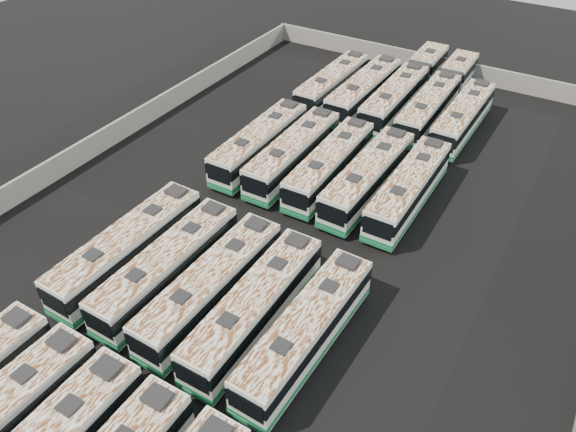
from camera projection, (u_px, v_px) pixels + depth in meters
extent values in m
plane|color=black|center=(287.00, 241.00, 44.19)|extent=(140.00, 140.00, 0.00)
cube|color=gray|center=(441.00, 66.00, 67.94)|extent=(45.20, 0.30, 2.20)
cube|color=gray|center=(83.00, 152.00, 52.50)|extent=(0.30, 73.20, 2.20)
cube|color=black|center=(16.00, 318.00, 33.42)|extent=(1.37, 1.16, 0.27)
cylinder|color=black|center=(1.00, 356.00, 34.84)|extent=(0.29, 1.05, 1.05)
cylinder|color=black|center=(26.00, 371.00, 33.93)|extent=(0.29, 1.05, 1.05)
cube|color=black|center=(23.00, 374.00, 30.26)|extent=(1.05, 1.05, 0.15)
cube|color=black|center=(61.00, 341.00, 31.94)|extent=(1.43, 1.22, 0.28)
cylinder|color=black|center=(43.00, 380.00, 33.42)|extent=(0.33, 1.08, 1.08)
cylinder|color=black|center=(70.00, 398.00, 32.46)|extent=(0.33, 1.08, 1.08)
cube|color=black|center=(69.00, 405.00, 28.66)|extent=(1.05, 1.05, 0.15)
cube|color=black|center=(107.00, 368.00, 30.41)|extent=(1.44, 1.22, 0.29)
cylinder|color=black|center=(86.00, 409.00, 31.90)|extent=(0.31, 1.11, 1.10)
cylinder|color=black|center=(116.00, 428.00, 30.94)|extent=(0.31, 1.11, 1.10)
cube|color=black|center=(157.00, 397.00, 29.09)|extent=(1.41, 1.19, 0.28)
cube|color=black|center=(216.00, 431.00, 27.51)|extent=(1.43, 1.21, 0.28)
cube|color=silver|center=(128.00, 249.00, 40.60)|extent=(2.98, 13.28, 3.03)
cube|color=#196B42|center=(131.00, 260.00, 41.29)|extent=(3.03, 13.33, 0.46)
cube|color=black|center=(127.00, 243.00, 40.29)|extent=(3.04, 13.34, 1.01)
cube|color=black|center=(53.00, 303.00, 35.96)|extent=(2.43, 0.10, 1.60)
cube|color=#196B42|center=(60.00, 321.00, 37.01)|extent=(2.76, 0.15, 0.31)
cube|color=silver|center=(124.00, 232.00, 39.64)|extent=(2.92, 13.02, 0.08)
cube|color=black|center=(93.00, 255.00, 37.64)|extent=(1.07, 1.07, 0.15)
cube|color=black|center=(152.00, 210.00, 41.51)|extent=(1.07, 1.07, 0.15)
cube|color=black|center=(176.00, 191.00, 43.24)|extent=(1.45, 1.24, 0.29)
cylinder|color=black|center=(76.00, 291.00, 39.11)|extent=(0.33, 1.11, 1.10)
cylinder|color=black|center=(100.00, 305.00, 38.13)|extent=(0.33, 1.11, 1.10)
cylinder|color=black|center=(159.00, 226.00, 44.75)|extent=(0.33, 1.11, 1.10)
cylinder|color=black|center=(181.00, 236.00, 43.77)|extent=(0.33, 1.11, 1.10)
cube|color=silver|center=(168.00, 267.00, 39.15)|extent=(2.82, 12.89, 2.95)
cube|color=#196B42|center=(170.00, 278.00, 39.81)|extent=(2.87, 12.94, 0.45)
cube|color=black|center=(167.00, 262.00, 38.84)|extent=(2.88, 12.95, 0.99)
cube|color=black|center=(97.00, 325.00, 34.62)|extent=(2.36, 0.09, 1.55)
cube|color=#196B42|center=(103.00, 342.00, 35.64)|extent=(2.68, 0.13, 0.30)
cube|color=silver|center=(165.00, 251.00, 38.21)|extent=(2.76, 12.63, 0.08)
cube|color=black|center=(135.00, 275.00, 36.26)|extent=(1.03, 1.03, 0.15)
cube|color=black|center=(191.00, 228.00, 40.04)|extent=(1.03, 1.03, 0.15)
cube|color=black|center=(213.00, 208.00, 41.72)|extent=(1.41, 1.19, 0.28)
cylinder|color=black|center=(117.00, 311.00, 37.68)|extent=(0.31, 1.07, 1.07)
cylinder|color=black|center=(142.00, 325.00, 36.74)|extent=(0.31, 1.07, 1.07)
cylinder|color=black|center=(194.00, 243.00, 43.18)|extent=(0.31, 1.07, 1.07)
cylinder|color=black|center=(218.00, 253.00, 42.24)|extent=(0.31, 1.07, 1.07)
cube|color=silver|center=(211.00, 287.00, 37.63)|extent=(2.95, 13.03, 2.97)
cube|color=#196B42|center=(213.00, 298.00, 38.31)|extent=(3.00, 13.08, 0.45)
cube|color=black|center=(211.00, 282.00, 37.33)|extent=(3.01, 13.09, 1.00)
cube|color=black|center=(142.00, 350.00, 33.08)|extent=(2.38, 0.10, 1.57)
cube|color=#196B42|center=(147.00, 367.00, 34.11)|extent=(2.71, 0.15, 0.30)
cube|color=silver|center=(209.00, 271.00, 36.69)|extent=(2.89, 12.77, 0.08)
cube|color=black|center=(180.00, 296.00, 34.72)|extent=(1.05, 1.05, 0.15)
cube|color=black|center=(235.00, 245.00, 38.52)|extent=(1.05, 1.05, 0.15)
cube|color=black|center=(256.00, 224.00, 40.22)|extent=(1.43, 1.22, 0.28)
cylinder|color=black|center=(159.00, 334.00, 36.17)|extent=(0.32, 1.09, 1.08)
cylinder|color=black|center=(187.00, 349.00, 35.21)|extent=(0.32, 1.09, 1.08)
cylinder|color=black|center=(235.00, 260.00, 41.70)|extent=(0.32, 1.09, 1.08)
cylinder|color=black|center=(261.00, 271.00, 40.74)|extent=(0.32, 1.09, 1.08)
cube|color=silver|center=(255.00, 308.00, 36.16)|extent=(2.78, 12.99, 2.97)
cube|color=#196B42|center=(255.00, 319.00, 36.84)|extent=(2.83, 13.04, 0.45)
cube|color=black|center=(254.00, 303.00, 35.86)|extent=(2.84, 13.05, 0.99)
cube|color=black|center=(191.00, 378.00, 31.55)|extent=(2.38, 0.07, 1.57)
cube|color=#196B42|center=(194.00, 395.00, 32.58)|extent=(2.70, 0.11, 0.30)
cube|color=silver|center=(254.00, 291.00, 35.22)|extent=(2.72, 12.73, 0.08)
cube|color=black|center=(227.00, 320.00, 33.23)|extent=(1.03, 1.03, 0.15)
cube|color=black|center=(278.00, 263.00, 37.08)|extent=(1.03, 1.03, 0.15)
cube|color=black|center=(297.00, 241.00, 38.80)|extent=(1.41, 1.20, 0.28)
cylinder|color=black|center=(203.00, 359.00, 34.64)|extent=(0.31, 1.08, 1.08)
cylinder|color=black|center=(234.00, 375.00, 33.72)|extent=(0.31, 1.08, 1.08)
cylinder|color=black|center=(274.00, 277.00, 40.25)|extent=(0.31, 1.08, 1.08)
cylinder|color=black|center=(302.00, 289.00, 39.33)|extent=(0.31, 1.08, 1.08)
cube|color=silver|center=(306.00, 332.00, 34.65)|extent=(2.96, 12.84, 2.93)
cube|color=#196B42|center=(306.00, 343.00, 35.32)|extent=(3.02, 12.89, 0.45)
cube|color=black|center=(306.00, 327.00, 34.35)|extent=(3.03, 12.90, 0.98)
cube|color=black|center=(245.00, 406.00, 30.19)|extent=(2.34, 0.12, 1.54)
cube|color=#196B42|center=(247.00, 423.00, 31.20)|extent=(2.66, 0.16, 0.30)
cube|color=silver|center=(306.00, 315.00, 33.72)|extent=(2.90, 12.58, 0.07)
cube|color=black|center=(281.00, 346.00, 31.79)|extent=(1.04, 1.04, 0.15)
cube|color=black|center=(329.00, 286.00, 35.52)|extent=(1.04, 1.04, 0.15)
cube|color=black|center=(348.00, 262.00, 37.18)|extent=(1.41, 1.20, 0.28)
cylinder|color=black|center=(254.00, 384.00, 33.23)|extent=(0.32, 1.07, 1.06)
cylinder|color=black|center=(286.00, 402.00, 32.27)|extent=(0.32, 1.07, 1.06)
cylinder|color=black|center=(322.00, 298.00, 38.65)|extent=(0.32, 1.07, 1.06)
cylinder|color=black|center=(351.00, 311.00, 37.69)|extent=(0.32, 1.07, 1.06)
cube|color=silver|center=(260.00, 144.00, 52.21)|extent=(2.79, 12.94, 2.96)
cube|color=#196B42|center=(260.00, 154.00, 52.88)|extent=(2.84, 12.99, 0.45)
cube|color=black|center=(259.00, 139.00, 51.90)|extent=(2.85, 13.00, 0.99)
cube|color=black|center=(218.00, 174.00, 47.61)|extent=(2.37, 0.08, 1.56)
cube|color=#196B42|center=(220.00, 190.00, 48.63)|extent=(2.69, 0.12, 0.30)
cube|color=silver|center=(259.00, 129.00, 51.27)|extent=(2.73, 12.68, 0.08)
cube|color=black|center=(242.00, 142.00, 49.28)|extent=(1.03, 1.03, 0.15)
cube|color=black|center=(275.00, 115.00, 53.13)|extent=(1.03, 1.03, 0.15)
cube|color=black|center=(289.00, 104.00, 54.84)|extent=(1.41, 1.19, 0.28)
cylinder|color=black|center=(225.00, 173.00, 50.69)|extent=(0.31, 1.08, 1.08)
cylinder|color=black|center=(246.00, 181.00, 49.77)|extent=(0.31, 1.08, 1.08)
cylinder|color=black|center=(273.00, 134.00, 56.28)|extent=(0.31, 1.08, 1.08)
cylinder|color=black|center=(293.00, 140.00, 55.36)|extent=(0.31, 1.08, 1.08)
cube|color=silver|center=(293.00, 154.00, 50.80)|extent=(2.86, 13.04, 2.98)
cube|color=#196B42|center=(293.00, 164.00, 51.48)|extent=(2.91, 13.09, 0.46)
cube|color=black|center=(293.00, 149.00, 50.50)|extent=(2.92, 13.10, 1.00)
cube|color=black|center=(254.00, 186.00, 46.17)|extent=(2.39, 0.09, 1.57)
cube|color=#196B42|center=(254.00, 203.00, 47.19)|extent=(2.71, 0.13, 0.30)
cube|color=silver|center=(293.00, 139.00, 49.86)|extent=(2.80, 12.78, 0.08)
cube|color=black|center=(277.00, 153.00, 47.85)|extent=(1.04, 1.04, 0.15)
cube|color=black|center=(309.00, 124.00, 51.73)|extent=(1.04, 1.04, 0.15)
cube|color=black|center=(322.00, 112.00, 53.46)|extent=(1.42, 1.21, 0.28)
cylinder|color=black|center=(258.00, 185.00, 49.27)|extent=(0.32, 1.09, 1.08)
cylinder|color=black|center=(281.00, 193.00, 48.35)|extent=(0.32, 1.09, 1.08)
cylinder|color=black|center=(304.00, 143.00, 54.90)|extent=(0.32, 1.09, 1.08)
cylinder|color=black|center=(325.00, 149.00, 53.99)|extent=(0.32, 1.09, 1.08)
cube|color=silver|center=(330.00, 165.00, 49.40)|extent=(2.86, 12.79, 2.92)
cube|color=#196B42|center=(329.00, 175.00, 50.06)|extent=(2.91, 12.84, 0.45)
cube|color=black|center=(330.00, 160.00, 49.10)|extent=(2.92, 12.85, 0.98)
cube|color=black|center=(294.00, 199.00, 44.84)|extent=(2.34, 0.10, 1.54)
cube|color=#196B42|center=(294.00, 215.00, 45.85)|extent=(2.66, 0.14, 0.30)
cube|color=silver|center=(331.00, 151.00, 48.48)|extent=(2.81, 12.53, 0.07)
cube|color=black|center=(315.00, 165.00, 46.50)|extent=(1.03, 1.03, 0.15)
cube|color=black|center=(345.00, 135.00, 50.31)|extent=(1.03, 1.03, 0.15)
cube|color=black|center=(356.00, 123.00, 52.01)|extent=(1.40, 1.19, 0.28)
cylinder|color=black|center=(296.00, 197.00, 47.88)|extent=(0.31, 1.07, 1.06)
cylinder|color=black|center=(319.00, 205.00, 46.99)|extent=(0.31, 1.07, 1.06)
cylinder|color=black|center=(338.00, 153.00, 53.42)|extent=(0.31, 1.07, 1.06)
cylinder|color=black|center=(359.00, 159.00, 52.53)|extent=(0.31, 1.07, 1.06)
cube|color=silver|center=(368.00, 178.00, 47.79)|extent=(3.01, 13.11, 2.99)
cube|color=#196B42|center=(367.00, 188.00, 48.47)|extent=(3.06, 13.16, 0.46)
cube|color=black|center=(368.00, 173.00, 47.48)|extent=(3.07, 13.17, 1.00)
cube|color=black|center=(331.00, 214.00, 43.23)|extent=(2.39, 0.11, 1.58)
cube|color=#196B42|center=(330.00, 231.00, 44.26)|extent=(2.72, 0.16, 0.30)
cube|color=silver|center=(369.00, 163.00, 46.84)|extent=(2.95, 12.84, 0.08)
cube|color=black|center=(354.00, 178.00, 44.87)|extent=(1.06, 1.06, 0.15)
cube|color=black|center=(384.00, 146.00, 48.68)|extent=(1.06, 1.06, 0.15)
cube|color=black|center=(396.00, 133.00, 50.38)|extent=(1.44, 1.23, 0.28)
cylinder|color=black|center=(331.00, 211.00, 46.33)|extent=(0.33, 1.09, 1.09)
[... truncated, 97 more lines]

